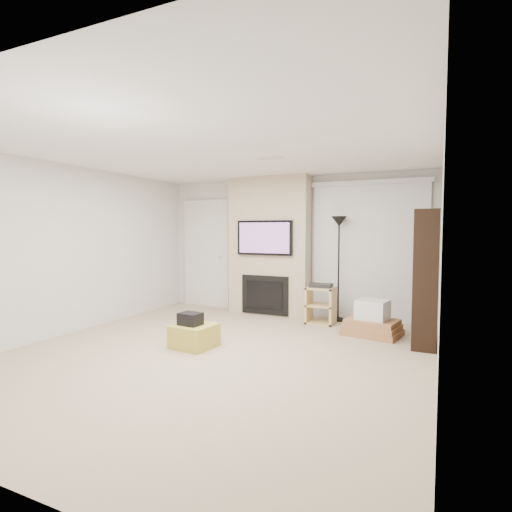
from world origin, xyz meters
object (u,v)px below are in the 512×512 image
at_px(ottoman, 194,336).
at_px(av_stand, 321,303).
at_px(floor_lamp, 339,239).
at_px(bookshelf, 426,278).
at_px(box_stack, 372,322).

xyz_separation_m(ottoman, av_stand, (1.14, 2.01, 0.20)).
height_order(ottoman, av_stand, av_stand).
xyz_separation_m(floor_lamp, bookshelf, (1.40, -0.96, -0.49)).
relative_size(ottoman, av_stand, 0.76).
bearing_deg(av_stand, ottoman, -119.51).
bearing_deg(ottoman, floor_lamp, 60.28).
xyz_separation_m(ottoman, bookshelf, (2.74, 1.40, 0.75)).
xyz_separation_m(av_stand, box_stack, (0.89, -0.41, -0.15)).
distance_m(av_stand, bookshelf, 1.81).
relative_size(av_stand, box_stack, 0.76).
relative_size(floor_lamp, bookshelf, 0.98).
bearing_deg(box_stack, av_stand, 155.13).
bearing_deg(floor_lamp, ottoman, -119.72).
bearing_deg(box_stack, ottoman, -141.74).
distance_m(ottoman, av_stand, 2.32).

